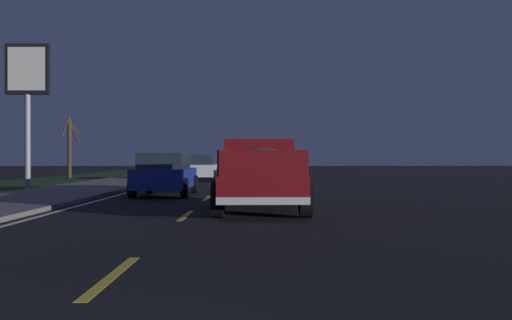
# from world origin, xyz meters

# --- Properties ---
(ground) EXTENTS (144.00, 144.00, 0.00)m
(ground) POSITION_xyz_m (27.00, 0.00, 0.00)
(ground) COLOR black
(sidewalk_shoulder) EXTENTS (108.00, 4.00, 0.12)m
(sidewalk_shoulder) POSITION_xyz_m (27.00, 5.70, 0.06)
(sidewalk_shoulder) COLOR slate
(sidewalk_shoulder) RESTS_ON ground
(grass_verge) EXTENTS (108.00, 6.00, 0.01)m
(grass_verge) POSITION_xyz_m (27.00, 10.70, 0.00)
(grass_verge) COLOR #1E3819
(grass_verge) RESTS_ON ground
(lane_markings) EXTENTS (108.53, 3.54, 0.01)m
(lane_markings) POSITION_xyz_m (29.49, 2.51, 0.00)
(lane_markings) COLOR yellow
(lane_markings) RESTS_ON ground
(pickup_truck) EXTENTS (5.47, 2.36, 1.87)m
(pickup_truck) POSITION_xyz_m (12.52, -1.75, 0.98)
(pickup_truck) COLOR maroon
(pickup_truck) RESTS_ON ground
(sedan_blue) EXTENTS (4.41, 2.04, 1.54)m
(sedan_blue) POSITION_xyz_m (18.58, 1.67, 0.78)
(sedan_blue) COLOR navy
(sedan_blue) RESTS_ON ground
(sedan_white) EXTENTS (4.43, 2.08, 1.54)m
(sedan_white) POSITION_xyz_m (31.96, 1.69, 0.78)
(sedan_white) COLOR silver
(sedan_white) RESTS_ON ground
(sedan_black) EXTENTS (4.44, 2.10, 1.54)m
(sedan_black) POSITION_xyz_m (34.84, -1.58, 0.78)
(sedan_black) COLOR black
(sedan_black) RESTS_ON ground
(gas_price_sign) EXTENTS (0.27, 1.90, 6.33)m
(gas_price_sign) POSITION_xyz_m (22.34, 8.25, 4.72)
(gas_price_sign) COLOR #99999E
(gas_price_sign) RESTS_ON ground
(bare_tree_far) EXTENTS (1.61, 0.91, 4.26)m
(bare_tree_far) POSITION_xyz_m (36.90, 11.20, 2.21)
(bare_tree_far) COLOR #423323
(bare_tree_far) RESTS_ON ground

